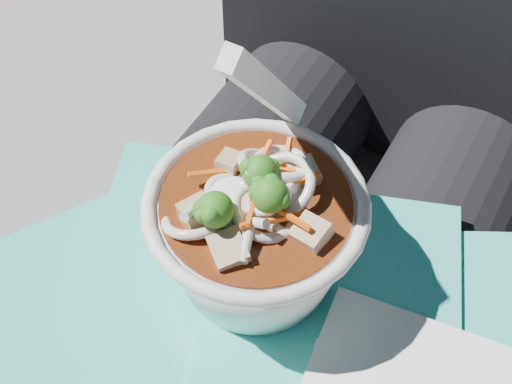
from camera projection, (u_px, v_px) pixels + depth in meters
The scene contains 5 objects.
stone_ledge at pixel (321, 348), 0.85m from camera, with size 1.00×0.50×0.47m, color slate.
lap at pixel (262, 330), 0.53m from camera, with size 0.30×0.48×0.14m.
person_body at pixel (318, 225), 0.57m from camera, with size 0.34×0.94×1.01m.
plastic_bag at pixel (242, 328), 0.45m from camera, with size 0.47×0.36×0.01m.
udon_bowl at pixel (256, 227), 0.43m from camera, with size 0.16×0.16×0.19m.
Camera 1 is at (0.12, -0.22, 1.03)m, focal length 50.00 mm.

